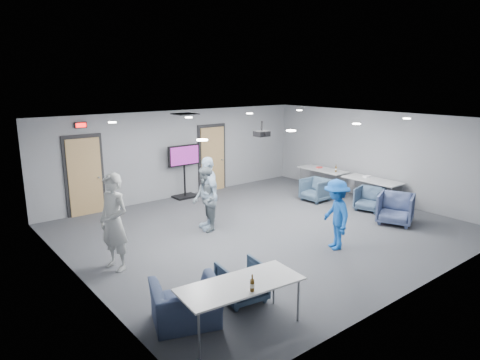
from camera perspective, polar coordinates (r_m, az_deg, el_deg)
floor at (r=10.69m, az=3.32°, el=-6.54°), size 9.00×9.00×0.00m
ceiling at (r=10.10m, az=3.53°, el=8.02°), size 9.00×9.00×0.00m
wall_back at (r=13.49m, az=-8.05°, el=3.47°), size 9.00×0.02×2.70m
wall_front at (r=7.92m, az=23.23°, el=-4.53°), size 9.00×0.02×2.70m
wall_left at (r=8.11m, az=-20.98°, el=-3.92°), size 0.02×8.00×2.70m
wall_right at (r=13.69m, az=17.58°, el=3.12°), size 0.02×8.00×2.70m
door_left at (r=12.28m, az=-19.99°, el=0.47°), size 1.06×0.17×2.24m
door_right at (r=14.14m, az=-3.73°, el=2.87°), size 1.06×0.17×2.24m
exit_sign at (r=12.05m, az=-20.49°, el=6.87°), size 0.32×0.08×0.16m
hvac_diffuser at (r=12.05m, az=-7.36°, el=8.72°), size 0.60×0.60×0.03m
downlights at (r=10.10m, az=3.52°, el=7.93°), size 6.18×3.78×0.02m
person_a at (r=8.57m, az=-16.47°, el=-5.43°), size 0.64×0.80×1.91m
person_b at (r=10.38m, az=-4.60°, el=-2.54°), size 0.84×0.94×1.60m
person_c at (r=10.49m, az=-4.29°, el=-1.76°), size 0.70×1.14×1.81m
person_d at (r=9.50m, az=12.67°, el=-4.51°), size 0.98×1.15×1.55m
chair_right_a at (r=13.20m, az=10.04°, el=-1.29°), size 0.78×0.75×0.69m
chair_right_b at (r=12.61m, az=16.86°, el=-2.43°), size 0.89×0.88×0.66m
chair_right_c at (r=11.66m, az=20.01°, el=-3.62°), size 1.13×1.11×0.78m
chair_front_a at (r=7.35m, az=0.23°, el=-13.39°), size 0.80×0.82×0.65m
chair_front_b at (r=6.74m, az=-7.17°, el=-16.10°), size 1.26×1.18×0.66m
table_right_a at (r=14.36m, az=10.99°, el=1.24°), size 0.70×1.68×0.73m
table_right_b at (r=13.25m, az=17.24°, el=-0.13°), size 0.73×1.76×0.73m
table_front_left at (r=6.42m, az=0.08°, el=-13.96°), size 1.93×0.96×0.73m
bottle_front at (r=6.16m, az=1.63°, el=-13.83°), size 0.07×0.07×0.25m
bottle_right at (r=14.01m, az=12.66°, el=1.43°), size 0.06×0.06×0.24m
snack_box at (r=14.53m, az=10.53°, el=1.67°), size 0.19×0.14×0.04m
wrapper at (r=13.48m, az=16.56°, el=0.46°), size 0.23×0.17×0.05m
tv_stand at (r=13.35m, az=-7.43°, el=1.60°), size 1.08×0.52×1.66m
projector at (r=9.91m, az=2.94°, el=6.21°), size 0.32×0.31×0.35m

